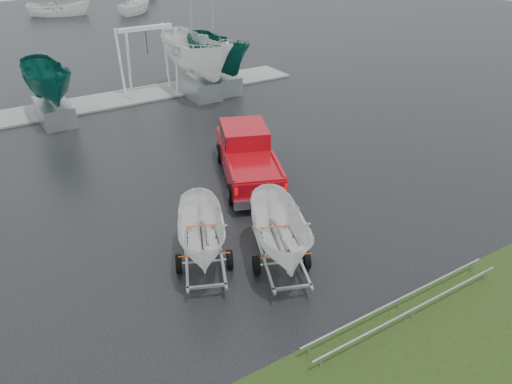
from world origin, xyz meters
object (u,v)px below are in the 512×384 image
(trailer_hitched, at_px, (282,197))
(pickup_truck, at_px, (247,153))
(trailer_parked, at_px, (200,200))
(boat_hoist, at_px, (147,51))

(trailer_hitched, bearing_deg, pickup_truck, 90.00)
(trailer_hitched, xyz_separation_m, trailer_parked, (-2.02, 1.33, -0.16))
(trailer_hitched, distance_m, trailer_parked, 2.42)
(pickup_truck, relative_size, boat_hoist, 1.54)
(pickup_truck, bearing_deg, boat_hoist, 108.66)
(trailer_hitched, height_order, trailer_parked, trailer_hitched)
(pickup_truck, height_order, trailer_hitched, trailer_hitched)
(pickup_truck, bearing_deg, trailer_parked, -111.46)
(trailer_parked, height_order, boat_hoist, trailer_parked)
(boat_hoist, bearing_deg, trailer_hitched, -99.55)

